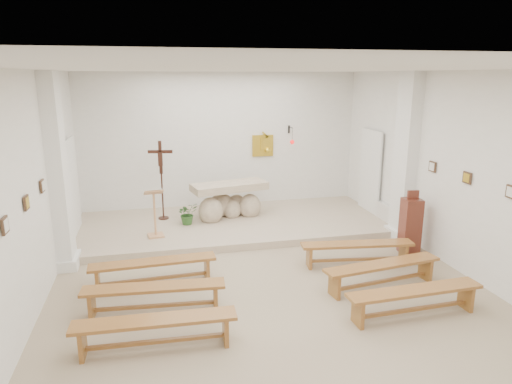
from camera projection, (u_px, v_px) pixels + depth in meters
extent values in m
cube|color=tan|center=(273.00, 297.00, 7.25)|extent=(7.00, 10.00, 0.00)
cube|color=white|center=(21.00, 205.00, 6.06)|extent=(0.02, 10.00, 3.50)
cube|color=white|center=(476.00, 178.00, 7.58)|extent=(0.02, 10.00, 3.50)
cube|color=white|center=(222.00, 143.00, 11.53)|extent=(7.00, 0.02, 3.50)
cube|color=silver|center=(275.00, 70.00, 6.38)|extent=(7.00, 10.00, 0.02)
cube|color=tan|center=(234.00, 224.00, 10.54)|extent=(6.98, 3.00, 0.15)
cube|color=white|center=(58.00, 173.00, 7.97)|extent=(0.26, 0.55, 3.50)
cube|color=white|center=(406.00, 158.00, 9.44)|extent=(0.26, 0.55, 3.50)
cube|color=gold|center=(263.00, 146.00, 11.75)|extent=(0.55, 0.04, 0.55)
cube|color=black|center=(289.00, 129.00, 11.81)|extent=(0.04, 0.02, 0.20)
cylinder|color=black|center=(291.00, 127.00, 11.65)|extent=(0.02, 0.30, 0.02)
cylinder|color=black|center=(292.00, 135.00, 11.56)|extent=(0.01, 0.01, 0.34)
sphere|color=red|center=(292.00, 142.00, 11.60)|extent=(0.11, 0.11, 0.11)
cube|color=#422C1D|center=(5.00, 225.00, 5.31)|extent=(0.03, 0.20, 0.20)
cube|color=#422C1D|center=(26.00, 203.00, 6.26)|extent=(0.03, 0.20, 0.20)
cube|color=#422C1D|center=(42.00, 186.00, 7.20)|extent=(0.03, 0.20, 0.20)
cube|color=#422C1D|center=(511.00, 192.00, 6.83)|extent=(0.03, 0.20, 0.20)
cube|color=#422C1D|center=(467.00, 178.00, 7.77)|extent=(0.03, 0.20, 0.20)
cube|color=#422C1D|center=(432.00, 167.00, 8.71)|extent=(0.03, 0.20, 0.20)
cube|color=silver|center=(70.00, 240.00, 8.99)|extent=(0.10, 0.85, 0.52)
cube|color=silver|center=(386.00, 216.00, 10.48)|extent=(0.10, 0.85, 0.52)
ellipsoid|color=beige|center=(211.00, 211.00, 10.45)|extent=(0.57, 0.48, 0.64)
ellipsoid|color=beige|center=(250.00, 206.00, 10.88)|extent=(0.53, 0.45, 0.61)
ellipsoid|color=beige|center=(221.00, 205.00, 10.87)|extent=(0.61, 0.51, 0.57)
ellipsoid|color=beige|center=(237.00, 205.00, 11.01)|extent=(0.49, 0.42, 0.53)
ellipsoid|color=beige|center=(232.00, 210.00, 10.78)|extent=(0.42, 0.35, 0.49)
cube|color=beige|center=(229.00, 186.00, 10.66)|extent=(1.85, 1.03, 0.17)
cube|color=tan|center=(156.00, 235.00, 9.52)|extent=(0.35, 0.35, 0.04)
cylinder|color=tan|center=(155.00, 215.00, 9.41)|extent=(0.05, 0.05, 0.91)
cube|color=tan|center=(154.00, 192.00, 9.27)|extent=(0.41, 0.32, 0.15)
cube|color=silver|center=(154.00, 191.00, 9.23)|extent=(0.35, 0.26, 0.12)
cylinder|color=#331910|center=(164.00, 218.00, 10.69)|extent=(0.24, 0.24, 0.03)
cylinder|color=#331910|center=(162.00, 196.00, 10.55)|extent=(0.04, 0.04, 1.11)
cube|color=#331910|center=(160.00, 157.00, 10.33)|extent=(0.08, 0.06, 0.75)
cube|color=#331910|center=(160.00, 152.00, 10.30)|extent=(0.55, 0.15, 0.07)
cube|color=#331910|center=(160.00, 159.00, 10.31)|extent=(0.11, 0.06, 0.32)
imported|color=#295522|center=(187.00, 214.00, 10.25)|extent=(0.55, 0.52, 0.49)
cube|color=#5E251B|center=(410.00, 226.00, 8.91)|extent=(0.38, 0.38, 1.10)
cube|color=#5E251B|center=(413.00, 195.00, 8.75)|extent=(0.23, 0.07, 0.18)
cube|color=olive|center=(153.00, 262.00, 7.55)|extent=(2.08, 0.42, 0.05)
cube|color=olive|center=(98.00, 280.00, 7.38)|extent=(0.07, 0.30, 0.39)
cube|color=olive|center=(207.00, 268.00, 7.84)|extent=(0.07, 0.30, 0.39)
cube|color=olive|center=(154.00, 279.00, 7.63)|extent=(1.74, 0.13, 0.05)
cube|color=olive|center=(357.00, 244.00, 8.35)|extent=(2.09, 0.59, 0.05)
cube|color=olive|center=(309.00, 257.00, 8.32)|extent=(0.09, 0.31, 0.39)
cube|color=olive|center=(403.00, 253.00, 8.49)|extent=(0.09, 0.31, 0.39)
cube|color=olive|center=(356.00, 259.00, 8.43)|extent=(1.73, 0.28, 0.05)
cube|color=olive|center=(154.00, 287.00, 6.66)|extent=(2.09, 0.50, 0.05)
cube|color=olive|center=(92.00, 305.00, 6.59)|extent=(0.08, 0.30, 0.39)
cube|color=olive|center=(215.00, 297.00, 6.83)|extent=(0.08, 0.30, 0.39)
cube|color=olive|center=(155.00, 306.00, 6.73)|extent=(1.74, 0.20, 0.05)
cube|color=olive|center=(383.00, 265.00, 7.45)|extent=(2.09, 0.61, 0.05)
cube|color=olive|center=(334.00, 285.00, 7.20)|extent=(0.10, 0.31, 0.39)
cube|color=olive|center=(425.00, 269.00, 7.82)|extent=(0.10, 0.31, 0.39)
cube|color=olive|center=(381.00, 281.00, 7.53)|extent=(1.73, 0.29, 0.05)
cube|color=olive|center=(155.00, 320.00, 5.76)|extent=(2.08, 0.41, 0.05)
cube|color=olive|center=(82.00, 343.00, 5.65)|extent=(0.07, 0.30, 0.39)
cube|color=olive|center=(225.00, 329.00, 5.97)|extent=(0.07, 0.30, 0.39)
cube|color=olive|center=(156.00, 342.00, 5.83)|extent=(1.74, 0.13, 0.05)
cube|color=olive|center=(415.00, 291.00, 6.55)|extent=(2.08, 0.40, 0.05)
cube|color=olive|center=(358.00, 312.00, 6.38)|extent=(0.07, 0.30, 0.39)
cube|color=olive|center=(466.00, 297.00, 6.83)|extent=(0.07, 0.30, 0.39)
cube|color=olive|center=(413.00, 309.00, 6.63)|extent=(1.74, 0.12, 0.05)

